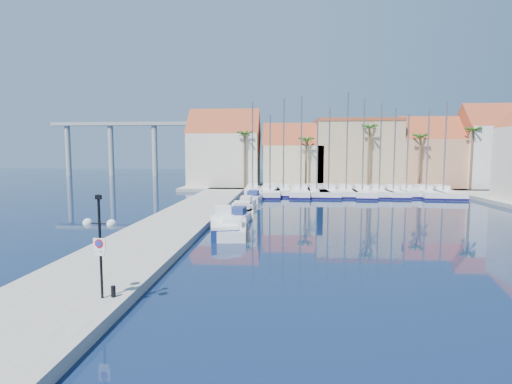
# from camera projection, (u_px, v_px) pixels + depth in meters

# --- Properties ---
(ground) EXTENTS (260.00, 260.00, 0.00)m
(ground) POSITION_uv_depth(u_px,v_px,m) (278.00, 260.00, 23.73)
(ground) COLOR black
(ground) RESTS_ON ground
(quay_west) EXTENTS (6.00, 77.00, 0.50)m
(quay_west) POSITION_uv_depth(u_px,v_px,m) (185.00, 217.00, 37.70)
(quay_west) COLOR gray
(quay_west) RESTS_ON ground
(shore_north) EXTENTS (54.00, 16.00, 0.50)m
(shore_north) POSITION_uv_depth(u_px,v_px,m) (338.00, 187.00, 70.70)
(shore_north) COLOR gray
(shore_north) RESTS_ON ground
(lamp_post) EXTENTS (1.42, 0.52, 4.20)m
(lamp_post) POSITION_uv_depth(u_px,v_px,m) (100.00, 231.00, 15.80)
(lamp_post) COLOR black
(lamp_post) RESTS_ON quay_west
(bollard) EXTENTS (0.19, 0.19, 0.46)m
(bollard) POSITION_uv_depth(u_px,v_px,m) (113.00, 291.00, 16.17)
(bollard) COLOR black
(bollard) RESTS_ON quay_west
(fishing_boat) EXTENTS (3.00, 6.14, 2.06)m
(fishing_boat) POSITION_uv_depth(u_px,v_px,m) (223.00, 225.00, 31.18)
(fishing_boat) COLOR navy
(fishing_boat) RESTS_ON ground
(motorboat_west_0) EXTENTS (2.54, 6.46, 1.40)m
(motorboat_west_0) POSITION_uv_depth(u_px,v_px,m) (233.00, 228.00, 30.95)
(motorboat_west_0) COLOR white
(motorboat_west_0) RESTS_ON ground
(motorboat_west_1) EXTENTS (2.27, 5.79, 1.40)m
(motorboat_west_1) POSITION_uv_depth(u_px,v_px,m) (239.00, 216.00, 36.73)
(motorboat_west_1) COLOR white
(motorboat_west_1) RESTS_ON ground
(motorboat_west_2) EXTENTS (2.86, 7.08, 1.40)m
(motorboat_west_2) POSITION_uv_depth(u_px,v_px,m) (242.00, 210.00, 40.88)
(motorboat_west_2) COLOR white
(motorboat_west_2) RESTS_ON ground
(motorboat_west_3) EXTENTS (1.84, 5.34, 1.40)m
(motorboat_west_3) POSITION_uv_depth(u_px,v_px,m) (247.00, 203.00, 45.87)
(motorboat_west_3) COLOR white
(motorboat_west_3) RESTS_ON ground
(motorboat_west_4) EXTENTS (2.30, 5.98, 1.40)m
(motorboat_west_4) POSITION_uv_depth(u_px,v_px,m) (254.00, 197.00, 52.50)
(motorboat_west_4) COLOR white
(motorboat_west_4) RESTS_ON ground
(motorboat_west_5) EXTENTS (2.31, 6.79, 1.40)m
(motorboat_west_5) POSITION_uv_depth(u_px,v_px,m) (256.00, 194.00, 56.15)
(motorboat_west_5) COLOR white
(motorboat_west_5) RESTS_ON ground
(sailboat_0) EXTENTS (2.70, 8.64, 13.80)m
(sailboat_0) POSITION_uv_depth(u_px,v_px,m) (253.00, 190.00, 60.31)
(sailboat_0) COLOR white
(sailboat_0) RESTS_ON ground
(sailboat_1) EXTENTS (3.16, 11.42, 11.75)m
(sailboat_1) POSITION_uv_depth(u_px,v_px,m) (270.00, 192.00, 59.15)
(sailboat_1) COLOR white
(sailboat_1) RESTS_ON ground
(sailboat_2) EXTENTS (2.91, 8.69, 14.29)m
(sailboat_2) POSITION_uv_depth(u_px,v_px,m) (284.00, 190.00, 60.20)
(sailboat_2) COLOR white
(sailboat_2) RESTS_ON ground
(sailboat_3) EXTENTS (3.60, 10.92, 14.35)m
(sailboat_3) POSITION_uv_depth(u_px,v_px,m) (301.00, 192.00, 58.75)
(sailboat_3) COLOR white
(sailboat_3) RESTS_ON ground
(sailboat_4) EXTENTS (3.20, 10.60, 11.40)m
(sailboat_4) POSITION_uv_depth(u_px,v_px,m) (316.00, 192.00, 59.07)
(sailboat_4) COLOR white
(sailboat_4) RESTS_ON ground
(sailboat_5) EXTENTS (3.52, 11.35, 12.82)m
(sailboat_5) POSITION_uv_depth(u_px,v_px,m) (328.00, 192.00, 59.13)
(sailboat_5) COLOR white
(sailboat_5) RESTS_ON ground
(sailboat_6) EXTENTS (2.53, 9.44, 14.98)m
(sailboat_6) POSITION_uv_depth(u_px,v_px,m) (345.00, 191.00, 58.93)
(sailboat_6) COLOR white
(sailboat_6) RESTS_ON ground
(sailboat_7) EXTENTS (3.44, 10.96, 14.03)m
(sailboat_7) POSITION_uv_depth(u_px,v_px,m) (362.00, 192.00, 58.12)
(sailboat_7) COLOR white
(sailboat_7) RESTS_ON ground
(sailboat_8) EXTENTS (2.50, 9.38, 13.33)m
(sailboat_8) POSITION_uv_depth(u_px,v_px,m) (378.00, 192.00, 58.52)
(sailboat_8) COLOR white
(sailboat_8) RESTS_ON ground
(sailboat_9) EXTENTS (2.60, 9.80, 12.61)m
(sailboat_9) POSITION_uv_depth(u_px,v_px,m) (392.00, 192.00, 58.28)
(sailboat_9) COLOR white
(sailboat_9) RESTS_ON ground
(sailboat_10) EXTENTS (2.66, 8.95, 11.88)m
(sailboat_10) POSITION_uv_depth(u_px,v_px,m) (405.00, 192.00, 58.95)
(sailboat_10) COLOR white
(sailboat_10) RESTS_ON ground
(sailboat_11) EXTENTS (3.73, 11.14, 12.66)m
(sailboat_11) POSITION_uv_depth(u_px,v_px,m) (425.00, 192.00, 58.07)
(sailboat_11) COLOR white
(sailboat_11) RESTS_ON ground
(sailboat_12) EXTENTS (3.14, 11.24, 13.60)m
(sailboat_12) POSITION_uv_depth(u_px,v_px,m) (441.00, 192.00, 57.79)
(sailboat_12) COLOR white
(sailboat_12) RESTS_ON ground
(building_0) EXTENTS (12.30, 9.00, 13.50)m
(building_0) POSITION_uv_depth(u_px,v_px,m) (225.00, 152.00, 70.42)
(building_0) COLOR beige
(building_0) RESTS_ON shore_north
(building_1) EXTENTS (10.30, 8.00, 11.00)m
(building_1) POSITION_uv_depth(u_px,v_px,m) (293.00, 159.00, 69.74)
(building_1) COLOR #CCB690
(building_1) RESTS_ON shore_north
(building_2) EXTENTS (14.20, 10.20, 11.50)m
(building_2) POSITION_uv_depth(u_px,v_px,m) (356.00, 153.00, 69.91)
(building_2) COLOR tan
(building_2) RESTS_ON shore_north
(building_3) EXTENTS (10.30, 8.00, 12.00)m
(building_3) POSITION_uv_depth(u_px,v_px,m) (428.00, 155.00, 68.16)
(building_3) COLOR tan
(building_3) RESTS_ON shore_north
(building_4) EXTENTS (8.30, 8.00, 14.00)m
(building_4) POSITION_uv_depth(u_px,v_px,m) (486.00, 149.00, 66.47)
(building_4) COLOR white
(building_4) RESTS_ON shore_north
(palm_0) EXTENTS (2.60, 2.60, 10.15)m
(palm_0) POSITION_uv_depth(u_px,v_px,m) (245.00, 136.00, 64.93)
(palm_0) COLOR brown
(palm_0) RESTS_ON shore_north
(palm_1) EXTENTS (2.60, 2.60, 9.15)m
(palm_1) POSITION_uv_depth(u_px,v_px,m) (306.00, 141.00, 64.37)
(palm_1) COLOR brown
(palm_1) RESTS_ON shore_north
(palm_2) EXTENTS (2.60, 2.60, 11.15)m
(palm_2) POSITION_uv_depth(u_px,v_px,m) (369.00, 129.00, 63.52)
(palm_2) COLOR brown
(palm_2) RESTS_ON shore_north
(palm_3) EXTENTS (2.60, 2.60, 9.65)m
(palm_3) POSITION_uv_depth(u_px,v_px,m) (420.00, 138.00, 63.13)
(palm_3) COLOR brown
(palm_3) RESTS_ON shore_north
(palm_4) EXTENTS (2.60, 2.60, 10.65)m
(palm_4) POSITION_uv_depth(u_px,v_px,m) (473.00, 132.00, 62.50)
(palm_4) COLOR brown
(palm_4) RESTS_ON shore_north
(viaduct) EXTENTS (48.00, 2.20, 14.45)m
(viaduct) POSITION_uv_depth(u_px,v_px,m) (136.00, 138.00, 106.73)
(viaduct) COLOR #9E9E99
(viaduct) RESTS_ON ground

